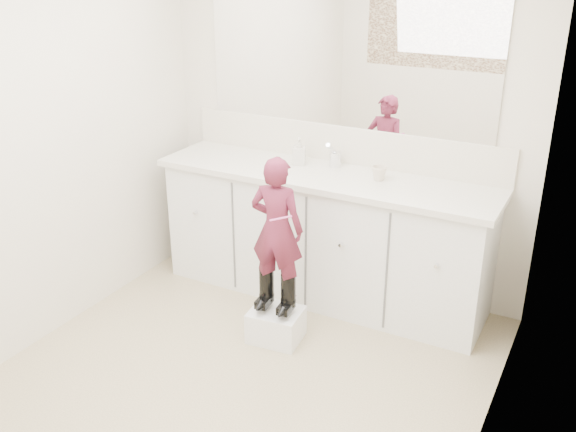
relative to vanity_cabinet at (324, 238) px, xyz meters
The scene contains 16 objects.
floor 1.30m from the vanity_cabinet, 90.00° to the right, with size 3.00×3.00×0.00m, color #847156.
wall_back 0.82m from the vanity_cabinet, 90.00° to the left, with size 2.60×2.60×0.00m, color beige.
wall_left 1.95m from the vanity_cabinet, 136.70° to the right, with size 3.00×3.00×0.00m, color beige.
wall_right 1.95m from the vanity_cabinet, 43.30° to the right, with size 3.00×3.00×0.00m, color beige.
vanity_cabinet is the anchor object (origin of this frame).
countertop 0.45m from the vanity_cabinet, 90.00° to the right, with size 2.28×0.58×0.04m, color beige.
backsplash 0.64m from the vanity_cabinet, 90.00° to the left, with size 2.28×0.03×0.25m, color beige.
mirror 1.24m from the vanity_cabinet, 90.00° to the left, with size 2.00×0.02×1.00m, color white.
faucet 0.54m from the vanity_cabinet, 90.00° to the left, with size 0.08×0.08×0.10m, color silver.
cup 0.62m from the vanity_cabinet, ahead, with size 0.10×0.10×0.09m, color beige.
soap_bottle 0.61m from the vanity_cabinet, 161.51° to the left, with size 0.08×0.08×0.18m, color beige.
step_stool 0.73m from the vanity_cabinet, 90.87° to the right, with size 0.31×0.26×0.20m, color white.
boot_left 0.65m from the vanity_cabinet, 97.60° to the right, with size 0.09×0.17×0.26m, color black, non-canonical shape.
boot_right 0.65m from the vanity_cabinet, 84.18° to the right, with size 0.09×0.17×0.26m, color black, non-canonical shape.
toddler 0.71m from the vanity_cabinet, 90.90° to the right, with size 0.32×0.21×0.88m, color #952E4B.
toothbrush 0.84m from the vanity_cabinet, 85.22° to the right, with size 0.01×0.01×0.14m, color pink.
Camera 1 is at (1.65, -2.38, 2.25)m, focal length 40.00 mm.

